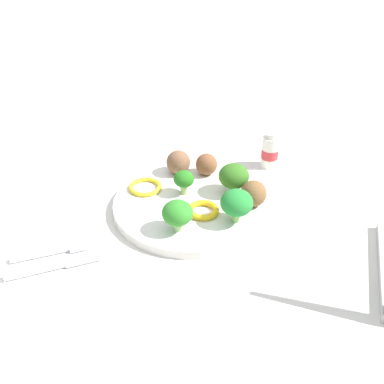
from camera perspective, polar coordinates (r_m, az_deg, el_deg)
The scene contains 15 objects.
ground_plane at distance 0.90m, azimuth 0.00°, elevation -1.92°, with size 4.00×4.00×0.00m, color silver.
plate at distance 0.90m, azimuth 0.00°, elevation -1.50°, with size 0.28×0.28×0.02m, color white.
broccoli_floret_back_left at distance 0.90m, azimuth 4.77°, elevation 1.79°, with size 0.05×0.05×0.06m.
broccoli_floret_far_rim at distance 0.90m, azimuth -0.73°, elevation 1.47°, with size 0.04×0.04×0.05m.
broccoli_floret_center at distance 0.81m, azimuth -1.66°, elevation -2.43°, with size 0.05×0.05×0.05m.
broccoli_floret_mid_right at distance 0.83m, azimuth 5.09°, elevation -1.25°, with size 0.05×0.05×0.06m.
meatball_near_rim at distance 0.96m, azimuth -1.56°, elevation 3.39°, with size 0.05×0.05×0.05m, color brown.
meatball_front_right at distance 0.88m, azimuth 6.99°, elevation -0.17°, with size 0.05×0.05×0.05m, color brown.
meatball_far_rim at distance 0.96m, azimuth 1.65°, elevation 3.17°, with size 0.04×0.04×0.04m, color brown.
pepper_ring_mid_left at distance 0.93m, azimuth -5.32°, elevation 0.58°, with size 0.06×0.06×0.01m, color yellow.
pepper_ring_back_left at distance 0.86m, azimuth 1.17°, elevation -2.10°, with size 0.06×0.06×0.01m, color yellow.
napkin at distance 0.81m, azimuth -15.60°, elevation -7.60°, with size 0.17×0.12×0.01m, color white.
fork at distance 0.82m, azimuth -15.32°, elevation -6.47°, with size 0.12×0.04×0.01m.
knife at distance 0.80m, azimuth -14.93°, elevation -8.02°, with size 0.15×0.04×0.01m.
yogurt_bottle at distance 1.03m, azimuth 8.83°, elevation 4.59°, with size 0.03×0.03×0.07m.
Camera 1 is at (-0.36, -0.64, 0.52)m, focal length 47.02 mm.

